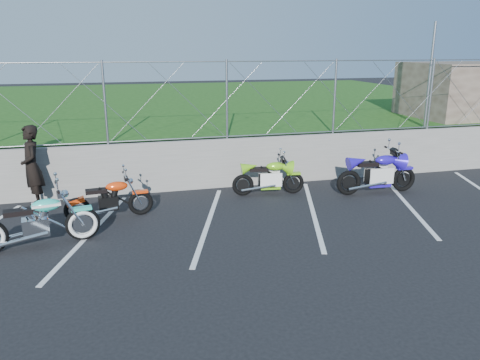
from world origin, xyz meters
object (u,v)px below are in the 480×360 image
object	(u,v)px
sportbike_green	(269,179)
sportbike_blue	(378,175)
naked_orange	(110,201)
person_standing	(32,167)
cruiser_turquoise	(38,224)

from	to	relation	value
sportbike_green	sportbike_blue	xyz separation A→B (m)	(2.70, -0.59, 0.07)
naked_orange	sportbike_blue	xyz separation A→B (m)	(6.55, 0.19, 0.08)
naked_orange	person_standing	distance (m)	2.17
naked_orange	person_standing	bearing A→B (deg)	138.15
person_standing	sportbike_green	bearing A→B (deg)	68.42
cruiser_turquoise	sportbike_green	world-z (taller)	cruiser_turquoise
sportbike_blue	person_standing	size ratio (longest dim) A/B	1.13
naked_orange	person_standing	size ratio (longest dim) A/B	0.98
sportbike_green	sportbike_blue	world-z (taller)	sportbike_blue
sportbike_green	sportbike_blue	distance (m)	2.76
person_standing	cruiser_turquoise	bearing A→B (deg)	-7.15
naked_orange	person_standing	world-z (taller)	person_standing
person_standing	naked_orange	bearing A→B (deg)	37.17
cruiser_turquoise	sportbike_blue	xyz separation A→B (m)	(7.83, 1.41, 0.03)
cruiser_turquoise	person_standing	bearing A→B (deg)	89.75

